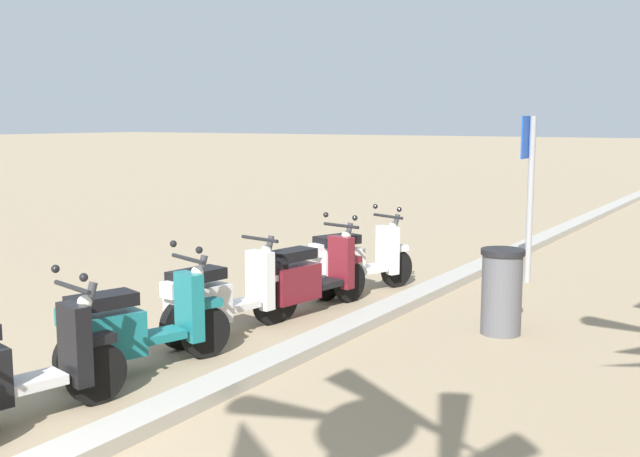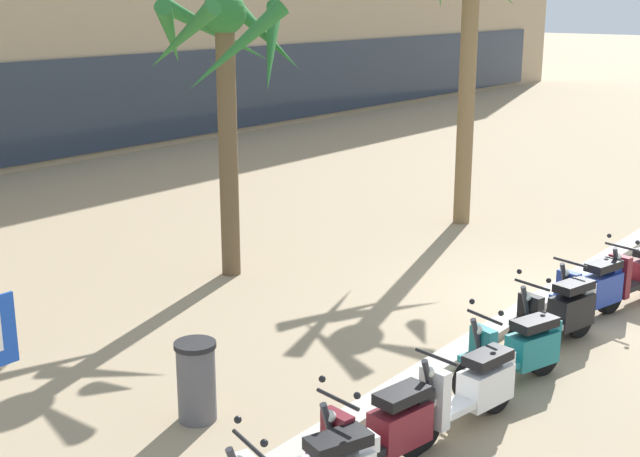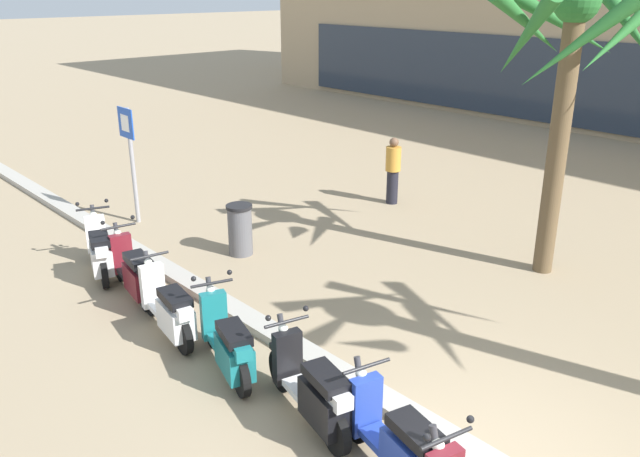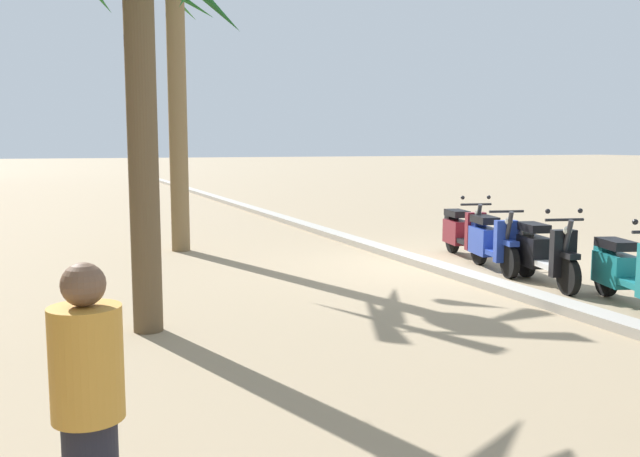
{
  "view_description": "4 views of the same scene",
  "coord_description": "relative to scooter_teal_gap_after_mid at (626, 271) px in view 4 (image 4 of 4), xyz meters",
  "views": [
    {
      "loc": [
        1.77,
        4.39,
        2.36
      ],
      "look_at": [
        -3.93,
        0.81,
        1.4
      ],
      "focal_mm": 43.24,
      "sensor_mm": 36.0,
      "label": 1
    },
    {
      "loc": [
        -12.47,
        -5.0,
        4.7
      ],
      "look_at": [
        -2.46,
        2.94,
        1.25
      ],
      "focal_mm": 48.31,
      "sensor_mm": 36.0,
      "label": 2
    },
    {
      "loc": [
        2.89,
        -4.68,
        4.67
      ],
      "look_at": [
        -4.43,
        1.96,
        0.95
      ],
      "focal_mm": 36.45,
      "sensor_mm": 36.0,
      "label": 3
    },
    {
      "loc": [
        -9.71,
        6.11,
        2.05
      ],
      "look_at": [
        -0.93,
        2.59,
        0.88
      ],
      "focal_mm": 38.24,
      "sensor_mm": 36.0,
      "label": 4
    }
  ],
  "objects": [
    {
      "name": "scooter_black_second_in_line",
      "position": [
        1.5,
        0.1,
        0.02
      ],
      "size": [
        1.81,
        0.72,
        1.17
      ],
      "color": "black",
      "rests_on": "ground"
    },
    {
      "name": "scooter_blue_mid_rear",
      "position": [
        2.72,
        0.12,
        0.02
      ],
      "size": [
        1.73,
        0.7,
        1.04
      ],
      "color": "black",
      "rests_on": "ground"
    },
    {
      "name": "ground_plane",
      "position": [
        3.17,
        0.75,
        -0.44
      ],
      "size": [
        200.0,
        200.0,
        0.0
      ],
      "primitive_type": "plane",
      "color": "#9E896B"
    },
    {
      "name": "curb_strip",
      "position": [
        3.17,
        0.98,
        -0.38
      ],
      "size": [
        60.0,
        0.36,
        0.12
      ],
      "primitive_type": "cube",
      "color": "#ADA89E",
      "rests_on": "ground"
    },
    {
      "name": "scooter_teal_gap_after_mid",
      "position": [
        0.0,
        0.0,
        0.0
      ],
      "size": [
        1.74,
        0.79,
        1.17
      ],
      "color": "black",
      "rests_on": "ground"
    },
    {
      "name": "pedestrian_by_palm_tree",
      "position": [
        -3.26,
        6.73,
        0.35
      ],
      "size": [
        0.34,
        0.34,
        1.51
      ],
      "color": "black",
      "rests_on": "ground"
    },
    {
      "name": "scooter_maroon_far_back",
      "position": [
        3.98,
        -0.17,
        0.01
      ],
      "size": [
        1.77,
        0.68,
        1.17
      ],
      "color": "black",
      "rests_on": "ground"
    },
    {
      "name": "palm_tree_mid_walkway",
      "position": [
        6.64,
        4.51,
        4.04
      ],
      "size": [
        2.51,
        2.62,
        5.99
      ],
      "color": "olive",
      "rests_on": "ground"
    }
  ]
}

